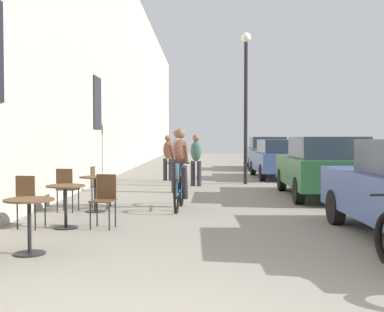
% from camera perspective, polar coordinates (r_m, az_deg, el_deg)
% --- Properties ---
extents(building_facade_left, '(0.54, 68.00, 9.08)m').
position_cam_1_polar(building_facade_left, '(18.04, -10.82, 11.77)').
color(building_facade_left, '#B7AD99').
rests_on(building_facade_left, ground_plane).
extents(cafe_table_near, '(0.64, 0.64, 0.72)m').
position_cam_1_polar(cafe_table_near, '(6.72, -18.35, -6.43)').
color(cafe_table_near, black).
rests_on(cafe_table_near, ground_plane).
extents(cafe_table_mid, '(0.64, 0.64, 0.72)m').
position_cam_1_polar(cafe_table_mid, '(8.46, -14.45, -4.64)').
color(cafe_table_mid, black).
rests_on(cafe_table_mid, ground_plane).
extents(cafe_chair_mid_toward_street, '(0.43, 0.43, 0.89)m').
position_cam_1_polar(cafe_chair_mid_toward_street, '(8.39, -10.12, -4.69)').
color(cafe_chair_mid_toward_street, black).
rests_on(cafe_chair_mid_toward_street, ground_plane).
extents(cafe_chair_mid_toward_wall, '(0.45, 0.45, 0.89)m').
position_cam_1_polar(cafe_chair_mid_toward_wall, '(8.57, -18.39, -4.62)').
color(cafe_chair_mid_toward_wall, black).
rests_on(cafe_chair_mid_toward_wall, ground_plane).
extents(cafe_table_far, '(0.64, 0.64, 0.72)m').
position_cam_1_polar(cafe_table_far, '(10.21, -11.17, -3.46)').
color(cafe_table_far, black).
rests_on(cafe_table_far, ground_plane).
extents(cafe_chair_far_toward_street, '(0.39, 0.39, 0.89)m').
position_cam_1_polar(cafe_chair_far_toward_street, '(10.82, -10.88, -3.17)').
color(cafe_chair_far_toward_street, black).
rests_on(cafe_chair_far_toward_street, ground_plane).
extents(cafe_chair_far_toward_wall, '(0.43, 0.43, 0.89)m').
position_cam_1_polar(cafe_chair_far_toward_wall, '(10.27, -14.35, -3.47)').
color(cafe_chair_far_toward_wall, black).
rests_on(cafe_chair_far_toward_wall, ground_plane).
extents(cyclist_on_bicycle, '(0.52, 1.76, 1.74)m').
position_cam_1_polar(cyclist_on_bicycle, '(10.47, -1.44, -1.70)').
color(cyclist_on_bicycle, black).
rests_on(cyclist_on_bicycle, ground_plane).
extents(pedestrian_near, '(0.38, 0.30, 1.73)m').
position_cam_1_polar(pedestrian_near, '(13.49, -1.68, -0.13)').
color(pedestrian_near, '#26262D').
rests_on(pedestrian_near, ground_plane).
extents(pedestrian_mid, '(0.38, 0.30, 1.61)m').
position_cam_1_polar(pedestrian_mid, '(15.29, 0.47, -0.12)').
color(pedestrian_mid, '#26262D').
rests_on(pedestrian_mid, ground_plane).
extents(pedestrian_far, '(0.38, 0.30, 1.60)m').
position_cam_1_polar(pedestrian_far, '(17.28, -2.82, 0.12)').
color(pedestrian_far, '#26262D').
rests_on(pedestrian_far, ground_plane).
extents(street_lamp, '(0.32, 0.32, 4.90)m').
position_cam_1_polar(street_lamp, '(16.13, 6.26, 7.81)').
color(street_lamp, black).
rests_on(street_lamp, ground_plane).
extents(parked_car_second, '(1.92, 4.36, 1.53)m').
position_cam_1_polar(parked_car_second, '(12.82, 14.90, -1.14)').
color(parked_car_second, '#23512D').
rests_on(parked_car_second, ground_plane).
extents(parked_car_third, '(1.78, 4.08, 1.44)m').
position_cam_1_polar(parked_car_third, '(18.56, 9.98, -0.25)').
color(parked_car_third, '#384C84').
rests_on(parked_car_third, ground_plane).
extents(parked_car_fourth, '(1.94, 4.40, 1.55)m').
position_cam_1_polar(parked_car_fourth, '(23.91, 8.60, 0.41)').
color(parked_car_fourth, '#595960').
rests_on(parked_car_fourth, ground_plane).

